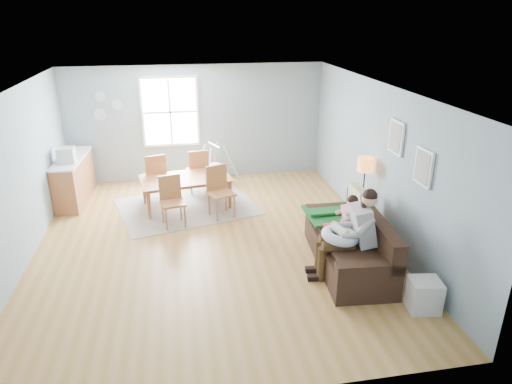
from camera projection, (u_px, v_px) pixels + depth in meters
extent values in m
cube|color=olive|center=(212.00, 245.00, 8.07)|extent=(8.40, 9.40, 0.08)
cube|color=white|center=(204.00, 69.00, 6.94)|extent=(8.40, 9.40, 0.60)
cube|color=#7A929F|center=(194.00, 113.00, 11.81)|extent=(8.40, 0.08, 3.90)
cube|color=#7A929F|center=(260.00, 381.00, 3.29)|extent=(8.40, 0.08, 3.90)
cube|color=#7A929F|center=(439.00, 158.00, 8.23)|extent=(0.08, 9.40, 3.90)
cube|color=white|center=(170.00, 112.00, 10.51)|extent=(1.32, 0.06, 1.62)
cube|color=white|center=(170.00, 112.00, 10.49)|extent=(1.20, 0.02, 1.50)
cube|color=white|center=(170.00, 112.00, 10.48)|extent=(1.20, 0.03, 0.04)
cube|color=white|center=(170.00, 112.00, 10.48)|extent=(0.04, 0.03, 1.50)
cube|color=white|center=(424.00, 167.00, 6.51)|extent=(0.04, 0.44, 0.54)
cube|color=slate|center=(422.00, 167.00, 6.51)|extent=(0.01, 0.36, 0.46)
cube|color=white|center=(396.00, 137.00, 7.26)|extent=(0.04, 0.44, 0.54)
cube|color=slate|center=(395.00, 137.00, 7.26)|extent=(0.01, 0.36, 0.46)
cylinder|color=#97AFB5|center=(100.00, 96.00, 10.12)|extent=(0.24, 0.02, 0.24)
cylinder|color=#97AFB5|center=(118.00, 105.00, 10.25)|extent=(0.26, 0.02, 0.26)
cylinder|color=#97AFB5|center=(100.00, 114.00, 10.26)|extent=(0.28, 0.02, 0.28)
cube|color=black|center=(347.00, 252.00, 7.32)|extent=(1.12, 2.28, 0.44)
cube|color=black|center=(372.00, 226.00, 7.18)|extent=(0.38, 2.22, 0.45)
cube|color=black|center=(370.00, 268.00, 6.28)|extent=(0.96, 0.28, 0.17)
cube|color=black|center=(333.00, 210.00, 8.13)|extent=(0.96, 0.28, 0.17)
cube|color=#155E26|center=(336.00, 214.00, 7.87)|extent=(1.02, 0.90, 0.04)
cube|color=tan|center=(358.00, 203.00, 7.66)|extent=(0.16, 0.55, 0.55)
cube|color=gray|center=(363.00, 225.00, 6.79)|extent=(0.42, 0.50, 0.62)
sphere|color=tan|center=(370.00, 199.00, 6.64)|extent=(0.23, 0.23, 0.23)
sphere|color=black|center=(370.00, 196.00, 6.62)|extent=(0.22, 0.22, 0.22)
cylinder|color=#352113|center=(338.00, 247.00, 6.77)|extent=(0.50, 0.23, 0.17)
cylinder|color=#352113|center=(335.00, 239.00, 6.99)|extent=(0.50, 0.23, 0.17)
cylinder|color=#352113|center=(322.00, 264.00, 6.87)|extent=(0.14, 0.14, 0.55)
cylinder|color=#352113|center=(319.00, 256.00, 7.09)|extent=(0.14, 0.14, 0.55)
cube|color=black|center=(316.00, 278.00, 6.96)|extent=(0.26, 0.13, 0.08)
cube|color=black|center=(313.00, 270.00, 7.17)|extent=(0.26, 0.13, 0.08)
torus|color=silver|center=(340.00, 236.00, 6.83)|extent=(0.60, 0.59, 0.23)
cylinder|color=silver|center=(340.00, 231.00, 6.80)|extent=(0.23, 0.34, 0.13)
sphere|color=tan|center=(334.00, 225.00, 6.94)|extent=(0.11, 0.11, 0.11)
cube|color=white|center=(349.00, 217.00, 7.32)|extent=(0.26, 0.29, 0.39)
sphere|color=tan|center=(353.00, 202.00, 7.23)|extent=(0.18, 0.18, 0.18)
sphere|color=black|center=(353.00, 200.00, 7.22)|extent=(0.18, 0.18, 0.18)
cylinder|color=#EF3A68|center=(334.00, 230.00, 7.30)|extent=(0.32, 0.12, 0.10)
cylinder|color=#EF3A68|center=(332.00, 226.00, 7.43)|extent=(0.32, 0.12, 0.10)
cylinder|color=#EF3A68|center=(325.00, 240.00, 7.35)|extent=(0.08, 0.08, 0.32)
cylinder|color=#EF3A68|center=(323.00, 236.00, 7.49)|extent=(0.08, 0.08, 0.32)
cylinder|color=black|center=(360.00, 228.00, 8.59)|extent=(0.25, 0.25, 0.03)
cylinder|color=black|center=(362.00, 199.00, 8.36)|extent=(0.03, 0.03, 1.23)
cylinder|color=orange|center=(366.00, 164.00, 8.11)|extent=(0.28, 0.28, 0.25)
cube|color=silver|center=(424.00, 295.00, 6.21)|extent=(0.46, 0.42, 0.46)
cube|color=black|center=(411.00, 295.00, 6.20)|extent=(0.08, 0.31, 0.36)
cube|color=gray|center=(188.00, 207.00, 9.55)|extent=(3.14, 2.67, 0.01)
imported|color=brown|center=(187.00, 193.00, 9.44)|extent=(1.96, 1.30, 0.64)
cube|color=#9B5B35|center=(173.00, 203.00, 8.55)|extent=(0.51, 0.51, 0.04)
cube|color=#9B5B35|center=(170.00, 187.00, 8.63)|extent=(0.41, 0.12, 0.48)
cylinder|color=#9B5B35|center=(166.00, 220.00, 8.43)|extent=(0.04, 0.04, 0.47)
cylinder|color=#9B5B35|center=(185.00, 217.00, 8.55)|extent=(0.04, 0.04, 0.47)
cylinder|color=#9B5B35|center=(163.00, 212.00, 8.73)|extent=(0.04, 0.04, 0.47)
cylinder|color=#9B5B35|center=(181.00, 210.00, 8.85)|extent=(0.04, 0.04, 0.47)
cube|color=#9B5B35|center=(221.00, 194.00, 8.92)|extent=(0.59, 0.59, 0.04)
cube|color=#9B5B35|center=(216.00, 177.00, 8.99)|extent=(0.43, 0.19, 0.50)
cylinder|color=#9B5B35|center=(217.00, 210.00, 8.78)|extent=(0.04, 0.04, 0.49)
cylinder|color=#9B5B35|center=(234.00, 207.00, 8.95)|extent=(0.04, 0.04, 0.49)
cylinder|color=#9B5B35|center=(209.00, 204.00, 9.08)|extent=(0.04, 0.04, 0.49)
cylinder|color=#9B5B35|center=(226.00, 200.00, 9.25)|extent=(0.04, 0.04, 0.49)
cube|color=#9B5B35|center=(154.00, 177.00, 9.82)|extent=(0.58, 0.58, 0.04)
cube|color=#9B5B35|center=(156.00, 167.00, 9.54)|extent=(0.44, 0.18, 0.51)
cylinder|color=#9B5B35|center=(161.00, 183.00, 10.15)|extent=(0.04, 0.04, 0.50)
cylinder|color=#9B5B35|center=(144.00, 186.00, 9.98)|extent=(0.04, 0.04, 0.50)
cylinder|color=#9B5B35|center=(166.00, 189.00, 9.84)|extent=(0.04, 0.04, 0.50)
cylinder|color=#9B5B35|center=(149.00, 192.00, 9.67)|extent=(0.04, 0.04, 0.50)
cube|color=#9B5B35|center=(197.00, 171.00, 10.20)|extent=(0.52, 0.52, 0.04)
cube|color=#9B5B35|center=(199.00, 162.00, 9.91)|extent=(0.44, 0.11, 0.50)
cylinder|color=#9B5B35|center=(204.00, 177.00, 10.51)|extent=(0.04, 0.04, 0.49)
cylinder|color=#9B5B35|center=(188.00, 179.00, 10.40)|extent=(0.04, 0.04, 0.49)
cylinder|color=#9B5B35|center=(208.00, 183.00, 10.18)|extent=(0.04, 0.04, 0.49)
cylinder|color=#9B5B35|center=(191.00, 185.00, 10.07)|extent=(0.04, 0.04, 0.49)
cube|color=brown|center=(74.00, 180.00, 9.73)|extent=(0.57, 1.71, 0.94)
cube|color=silver|center=(71.00, 158.00, 9.55)|extent=(0.61, 1.75, 0.04)
cube|color=silver|center=(66.00, 155.00, 9.19)|extent=(0.32, 0.30, 0.30)
cube|color=black|center=(58.00, 155.00, 9.16)|extent=(0.02, 0.25, 0.21)
cylinder|color=silver|center=(214.00, 145.00, 10.42)|extent=(0.24, 0.52, 0.04)
ellipsoid|color=silver|center=(215.00, 168.00, 10.62)|extent=(0.39, 0.39, 0.24)
cylinder|color=silver|center=(215.00, 157.00, 10.52)|extent=(0.01, 0.01, 0.44)
cylinder|color=silver|center=(209.00, 171.00, 10.20)|extent=(0.20, 0.45, 0.96)
cylinder|color=silver|center=(233.00, 166.00, 10.50)|extent=(0.44, 0.22, 0.96)
cylinder|color=silver|center=(197.00, 163.00, 10.68)|extent=(0.44, 0.22, 0.96)
cylinder|color=silver|center=(221.00, 159.00, 10.98)|extent=(0.20, 0.45, 0.96)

